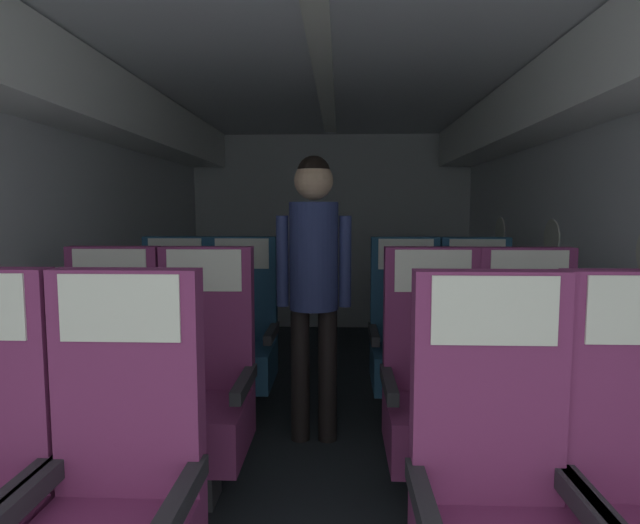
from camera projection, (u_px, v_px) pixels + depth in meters
name	position (u px, v px, depth m)	size (l,w,h in m)	color
ground	(322.00, 435.00, 3.20)	(3.40, 6.28, 0.02)	#23282D
fuselage_shell	(323.00, 166.00, 3.29)	(3.28, 5.93, 2.26)	silver
seat_a_left_aisle	(113.00, 512.00, 1.50)	(0.48, 0.50, 1.17)	#38383D
seat_a_right_window	(498.00, 520.00, 1.46)	(0.48, 0.50, 1.17)	#38383D
seat_b_left_window	(106.00, 391.00, 2.50)	(0.48, 0.50, 1.17)	#38383D
seat_b_left_aisle	(202.00, 394.00, 2.47)	(0.48, 0.50, 1.17)	#38383D
seat_b_right_aisle	(532.00, 397.00, 2.42)	(0.48, 0.50, 1.17)	#38383D
seat_b_right_window	(434.00, 395.00, 2.45)	(0.48, 0.50, 1.17)	#38383D
seat_c_left_window	(173.00, 341.00, 3.47)	(0.48, 0.50, 1.17)	#38383D
seat_c_left_aisle	(240.00, 342.00, 3.45)	(0.48, 0.50, 1.17)	#38383D
seat_c_right_aisle	(478.00, 345.00, 3.37)	(0.48, 0.50, 1.17)	#38383D
seat_c_right_window	(406.00, 343.00, 3.40)	(0.48, 0.50, 1.17)	#38383D
flight_attendant	(314.00, 267.00, 3.02)	(0.43, 0.28, 1.65)	black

